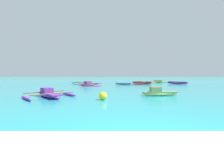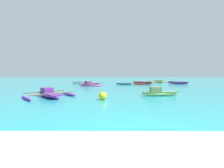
% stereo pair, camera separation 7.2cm
% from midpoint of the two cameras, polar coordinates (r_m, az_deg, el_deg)
% --- Properties ---
extents(ground_plane, '(240.00, 240.00, 0.00)m').
position_cam_midpoint_polar(ground_plane, '(3.38, 19.67, -24.69)').
color(ground_plane, teal).
extents(moored_boat_0, '(4.04, 4.65, 0.52)m').
position_cam_midpoint_polar(moored_boat_0, '(26.64, 11.66, 0.48)').
color(moored_boat_0, '#C93D46').
rests_on(moored_boat_0, ground_plane).
extents(moored_boat_1, '(2.95, 0.84, 0.69)m').
position_cam_midpoint_polar(moored_boat_1, '(11.97, 17.77, -3.17)').
color(moored_boat_1, '#B8E27F').
rests_on(moored_boat_1, ground_plane).
extents(moored_boat_2, '(3.08, 2.74, 0.45)m').
position_cam_midpoint_polar(moored_boat_2, '(28.52, 23.91, 0.46)').
color(moored_boat_2, purple).
rests_on(moored_boat_2, ground_plane).
extents(moored_boat_3, '(3.95, 3.91, 0.66)m').
position_cam_midpoint_polar(moored_boat_3, '(11.64, -22.76, -3.59)').
color(moored_boat_3, purple).
rests_on(moored_boat_3, ground_plane).
extents(moored_boat_4, '(2.83, 1.21, 0.31)m').
position_cam_midpoint_polar(moored_boat_4, '(24.41, 4.71, 0.12)').
color(moored_boat_4, '#618FBE').
rests_on(moored_boat_4, ground_plane).
extents(moored_boat_5, '(3.84, 3.56, 0.70)m').
position_cam_midpoint_polar(moored_boat_5, '(22.20, -8.20, -0.10)').
color(moored_boat_5, '#A63C85').
rests_on(moored_boat_5, ground_plane).
extents(moored_boat_6, '(4.36, 4.11, 0.53)m').
position_cam_midpoint_polar(moored_boat_6, '(32.12, 17.57, 0.90)').
color(moored_boat_6, '#DADB78').
rests_on(moored_boat_6, ground_plane).
extents(moored_boat_7, '(3.73, 3.54, 0.38)m').
position_cam_midpoint_polar(moored_boat_7, '(26.68, -12.56, 0.32)').
color(moored_boat_7, '#71BFB4').
rests_on(moored_boat_7, ground_plane).
extents(mooring_buoy_0, '(0.51, 0.51, 0.51)m').
position_cam_midpoint_polar(mooring_buoy_0, '(9.58, -3.30, -4.54)').
color(mooring_buoy_0, yellow).
rests_on(mooring_buoy_0, ground_plane).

